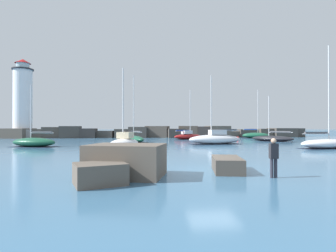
% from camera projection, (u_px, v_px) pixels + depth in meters
% --- Properties ---
extents(ground_plane, '(600.00, 600.00, 0.00)m').
position_uv_depth(ground_plane, '(212.00, 171.00, 13.35)').
color(ground_plane, '#3D6B8E').
extents(open_sea_beyond, '(400.00, 116.00, 0.01)m').
position_uv_depth(open_sea_beyond, '(148.00, 132.00, 117.41)').
color(open_sea_beyond, '#2D5B7F').
rests_on(open_sea_beyond, ground).
extents(breakwater_jetty, '(65.96, 7.08, 2.54)m').
position_uv_depth(breakwater_jetty, '(166.00, 133.00, 58.00)').
color(breakwater_jetty, brown).
rests_on(breakwater_jetty, ground).
extents(lighthouse, '(4.94, 4.94, 16.51)m').
position_uv_depth(lighthouse, '(23.00, 103.00, 54.63)').
color(lighthouse, gray).
rests_on(lighthouse, ground).
extents(foreground_rocks, '(7.98, 4.87, 1.45)m').
position_uv_depth(foreground_rocks, '(141.00, 163.00, 11.77)').
color(foreground_rocks, '#4C443D').
rests_on(foreground_rocks, ground).
extents(sailboat_moored_0, '(7.36, 3.08, 9.12)m').
position_uv_depth(sailboat_moored_0, '(215.00, 139.00, 34.57)').
color(sailboat_moored_0, silver).
rests_on(sailboat_moored_0, ground).
extents(sailboat_moored_1, '(3.95, 7.33, 10.12)m').
position_uv_depth(sailboat_moored_1, '(135.00, 139.00, 39.40)').
color(sailboat_moored_1, '#195138').
rests_on(sailboat_moored_1, ground).
extents(sailboat_moored_2, '(3.87, 6.18, 8.10)m').
position_uv_depth(sailboat_moored_2, '(124.00, 143.00, 26.40)').
color(sailboat_moored_2, white).
rests_on(sailboat_moored_2, ground).
extents(sailboat_moored_3, '(6.19, 2.86, 10.84)m').
position_uv_depth(sailboat_moored_3, '(325.00, 143.00, 27.36)').
color(sailboat_moored_3, white).
rests_on(sailboat_moored_3, ground).
extents(sailboat_moored_4, '(5.78, 3.77, 9.87)m').
position_uv_depth(sailboat_moored_4, '(256.00, 135.00, 53.20)').
color(sailboat_moored_4, '#195138').
rests_on(sailboat_moored_4, ground).
extents(sailboat_moored_5, '(5.63, 6.31, 7.24)m').
position_uv_depth(sailboat_moored_5, '(272.00, 138.00, 41.18)').
color(sailboat_moored_5, black).
rests_on(sailboat_moored_5, ground).
extents(sailboat_moored_6, '(5.74, 3.79, 7.09)m').
position_uv_depth(sailboat_moored_6, '(34.00, 142.00, 29.78)').
color(sailboat_moored_6, '#195138').
rests_on(sailboat_moored_6, ground).
extents(sailboat_moored_7, '(6.44, 4.66, 9.22)m').
position_uv_depth(sailboat_moored_7, '(188.00, 136.00, 48.56)').
color(sailboat_moored_7, maroon).
rests_on(sailboat_moored_7, ground).
extents(mooring_buoy_orange_near, '(0.56, 0.56, 0.76)m').
position_uv_depth(mooring_buoy_orange_near, '(238.00, 138.00, 47.57)').
color(mooring_buoy_orange_near, red).
rests_on(mooring_buoy_orange_near, ground).
extents(person_on_rocks, '(0.36, 0.23, 1.74)m').
position_uv_depth(person_on_rocks, '(274.00, 156.00, 11.47)').
color(person_on_rocks, '#282833').
rests_on(person_on_rocks, ground).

